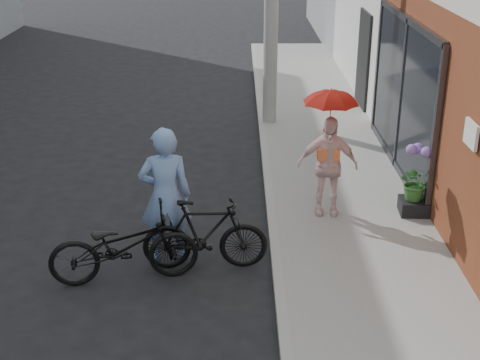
{
  "coord_description": "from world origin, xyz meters",
  "views": [
    {
      "loc": [
        0.45,
        -7.13,
        4.33
      ],
      "look_at": [
        0.48,
        0.55,
        1.1
      ],
      "focal_mm": 50.0,
      "sensor_mm": 36.0,
      "label": 1
    }
  ],
  "objects_px": {
    "bike_left": "(124,246)",
    "planter": "(413,206)",
    "bike_right": "(205,235)",
    "officer": "(165,196)",
    "kimono_woman": "(327,166)"
  },
  "relations": [
    {
      "from": "bike_left",
      "to": "planter",
      "type": "height_order",
      "value": "bike_left"
    },
    {
      "from": "bike_right",
      "to": "planter",
      "type": "bearing_deg",
      "value": -67.36
    },
    {
      "from": "officer",
      "to": "planter",
      "type": "height_order",
      "value": "officer"
    },
    {
      "from": "bike_right",
      "to": "kimono_woman",
      "type": "bearing_deg",
      "value": -52.38
    },
    {
      "from": "bike_right",
      "to": "planter",
      "type": "xyz_separation_m",
      "value": [
        2.96,
        1.35,
        -0.25
      ]
    },
    {
      "from": "officer",
      "to": "bike_right",
      "type": "xyz_separation_m",
      "value": [
        0.5,
        -0.22,
        -0.43
      ]
    },
    {
      "from": "officer",
      "to": "planter",
      "type": "xyz_separation_m",
      "value": [
        3.46,
        1.13,
        -0.68
      ]
    },
    {
      "from": "officer",
      "to": "bike_right",
      "type": "height_order",
      "value": "officer"
    },
    {
      "from": "officer",
      "to": "bike_right",
      "type": "distance_m",
      "value": 0.69
    },
    {
      "from": "bike_left",
      "to": "kimono_woman",
      "type": "xyz_separation_m",
      "value": [
        2.65,
        1.69,
        0.37
      ]
    },
    {
      "from": "kimono_woman",
      "to": "planter",
      "type": "xyz_separation_m",
      "value": [
        1.28,
        -0.04,
        -0.62
      ]
    },
    {
      "from": "bike_left",
      "to": "kimono_woman",
      "type": "relative_size",
      "value": 1.24
    },
    {
      "from": "bike_right",
      "to": "kimono_woman",
      "type": "distance_m",
      "value": 2.21
    },
    {
      "from": "officer",
      "to": "bike_right",
      "type": "relative_size",
      "value": 1.15
    },
    {
      "from": "officer",
      "to": "bike_left",
      "type": "distance_m",
      "value": 0.82
    }
  ]
}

